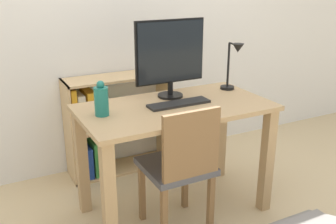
{
  "coord_description": "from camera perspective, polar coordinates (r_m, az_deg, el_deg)",
  "views": [
    {
      "loc": [
        -1.12,
        -2.09,
        1.56
      ],
      "look_at": [
        0.0,
        0.1,
        0.69
      ],
      "focal_mm": 42.0,
      "sensor_mm": 36.0,
      "label": 1
    }
  ],
  "objects": [
    {
      "name": "vase",
      "position": [
        2.33,
        -9.65,
        1.7
      ],
      "size": [
        0.08,
        0.08,
        0.21
      ],
      "color": "#1E7266",
      "rests_on": "desk"
    },
    {
      "name": "keyboard",
      "position": [
        2.51,
        1.61,
        1.23
      ],
      "size": [
        0.41,
        0.11,
        0.02
      ],
      "color": "black",
      "rests_on": "desk"
    },
    {
      "name": "ground_plane",
      "position": [
        2.84,
        0.95,
        -13.84
      ],
      "size": [
        10.0,
        10.0,
        0.0
      ],
      "primitive_type": "plane",
      "color": "#CCB284"
    },
    {
      "name": "wall_back",
      "position": [
        3.22,
        -6.93,
        14.75
      ],
      "size": [
        8.0,
        0.05,
        2.6
      ],
      "color": "silver",
      "rests_on": "ground_plane"
    },
    {
      "name": "desk",
      "position": [
        2.56,
        1.03,
        -2.39
      ],
      "size": [
        1.22,
        0.66,
        0.77
      ],
      "color": "tan",
      "rests_on": "ground_plane"
    },
    {
      "name": "chair",
      "position": [
        2.39,
        1.83,
        -7.69
      ],
      "size": [
        0.4,
        0.4,
        0.85
      ],
      "rotation": [
        0.0,
        0.0,
        -0.05
      ],
      "color": "#4C4C51",
      "rests_on": "ground_plane"
    },
    {
      "name": "monitor",
      "position": [
        2.61,
        0.33,
        8.38
      ],
      "size": [
        0.49,
        0.17,
        0.52
      ],
      "color": "black",
      "rests_on": "desk"
    },
    {
      "name": "desk_lamp",
      "position": [
        2.79,
        9.47,
        7.15
      ],
      "size": [
        0.1,
        0.19,
        0.34
      ],
      "color": "black",
      "rests_on": "desk"
    },
    {
      "name": "bookshelf",
      "position": [
        3.18,
        -9.83,
        -2.28
      ],
      "size": [
        0.84,
        0.28,
        0.8
      ],
      "color": "tan",
      "rests_on": "ground_plane"
    }
  ]
}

